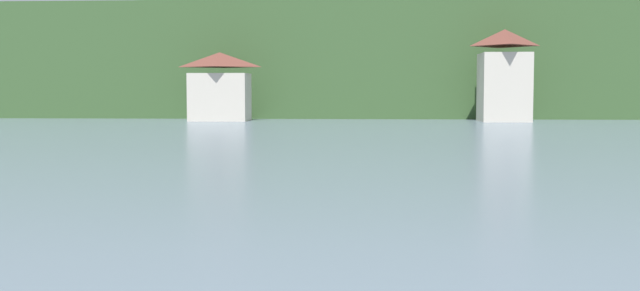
% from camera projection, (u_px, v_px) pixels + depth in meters
% --- Properties ---
extents(wooded_hillside, '(352.00, 72.42, 31.66)m').
position_uv_depth(wooded_hillside, '(394.00, 75.00, 130.33)').
color(wooded_hillside, '#38562D').
rests_on(wooded_hillside, ground_plane).
extents(shore_building_west, '(6.54, 4.78, 7.40)m').
position_uv_depth(shore_building_west, '(220.00, 88.00, 84.66)').
color(shore_building_west, beige).
rests_on(shore_building_west, ground_plane).
extents(shore_building_westcentral, '(5.29, 6.07, 9.77)m').
position_uv_depth(shore_building_westcentral, '(504.00, 77.00, 83.18)').
color(shore_building_westcentral, beige).
rests_on(shore_building_westcentral, ground_plane).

